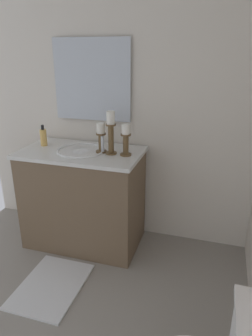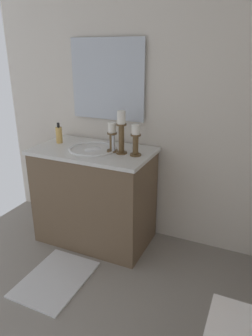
# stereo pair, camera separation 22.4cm
# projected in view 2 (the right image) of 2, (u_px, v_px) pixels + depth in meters

# --- Properties ---
(floor) EXTENTS (2.43, 2.51, 0.02)m
(floor) POSITION_uv_depth(u_px,v_px,m) (50.00, 313.00, 2.06)
(floor) COLOR gray
(floor) RESTS_ON ground
(wall_left) EXTENTS (0.04, 2.51, 2.45)m
(wall_left) POSITION_uv_depth(u_px,v_px,m) (126.00, 100.00, 2.65)
(wall_left) COLOR silver
(wall_left) RESTS_ON ground
(vanity_cabinet) EXTENTS (0.58, 1.01, 0.86)m
(vanity_cabinet) POSITION_uv_depth(u_px,v_px,m) (95.00, 196.00, 2.72)
(vanity_cabinet) COLOR brown
(vanity_cabinet) RESTS_ON ground
(sink_basin) EXTENTS (0.40, 0.40, 0.24)m
(sink_basin) POSITION_uv_depth(u_px,v_px,m) (93.00, 154.00, 2.58)
(sink_basin) COLOR white
(sink_basin) RESTS_ON vanity_cabinet
(mirror) EXTENTS (0.02, 0.68, 0.67)m
(mirror) POSITION_uv_depth(u_px,v_px,m) (107.00, 80.00, 2.61)
(mirror) COLOR silver
(candle_holder_tall) EXTENTS (0.09, 0.09, 0.25)m
(candle_holder_tall) POSITION_uv_depth(u_px,v_px,m) (136.00, 139.00, 2.37)
(candle_holder_tall) COLOR brown
(candle_holder_tall) RESTS_ON vanity_cabinet
(candle_holder_short) EXTENTS (0.09, 0.09, 0.34)m
(candle_holder_short) POSITION_uv_depth(u_px,v_px,m) (121.00, 131.00, 2.40)
(candle_holder_short) COLOR brown
(candle_holder_short) RESTS_ON vanity_cabinet
(candle_holder_mid) EXTENTS (0.09, 0.09, 0.24)m
(candle_holder_mid) POSITION_uv_depth(u_px,v_px,m) (112.00, 136.00, 2.47)
(candle_holder_mid) COLOR brown
(candle_holder_mid) RESTS_ON vanity_cabinet
(soap_bottle) EXTENTS (0.06, 0.06, 0.18)m
(soap_bottle) POSITION_uv_depth(u_px,v_px,m) (59.00, 135.00, 2.72)
(soap_bottle) COLOR #E5B259
(soap_bottle) RESTS_ON vanity_cabinet
(bath_mat) EXTENTS (0.60, 0.44, 0.02)m
(bath_mat) POSITION_uv_depth(u_px,v_px,m) (56.00, 279.00, 2.34)
(bath_mat) COLOR silver
(bath_mat) RESTS_ON ground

